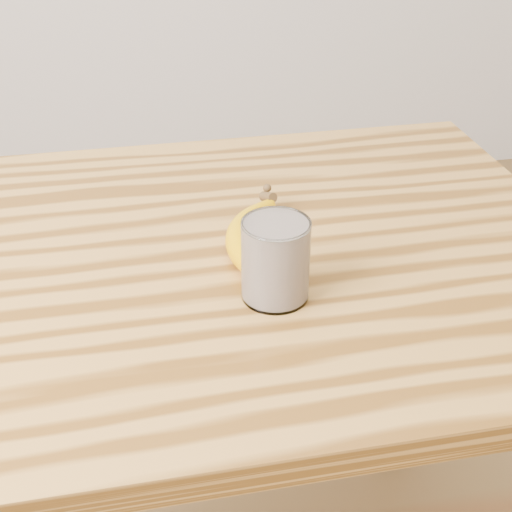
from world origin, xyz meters
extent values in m
cube|color=#A17231|center=(0.00, 0.00, 0.88)|extent=(1.20, 0.80, 0.04)
cylinder|color=brown|center=(0.54, 0.34, 0.43)|extent=(0.06, 0.06, 0.86)
cylinder|color=white|center=(0.12, -0.13, 0.95)|extent=(0.09, 0.09, 0.11)
torus|color=white|center=(0.12, -0.13, 1.01)|extent=(0.09, 0.09, 0.00)
cylinder|color=silver|center=(0.12, -0.13, 0.95)|extent=(0.08, 0.08, 0.10)
camera|label=1|loc=(-0.06, -0.87, 1.44)|focal=50.00mm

